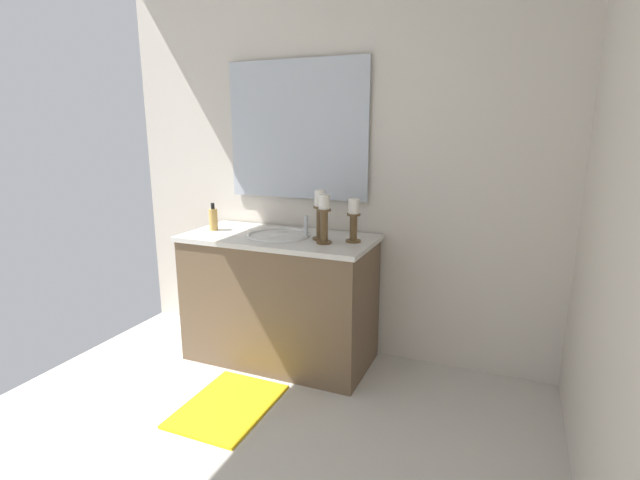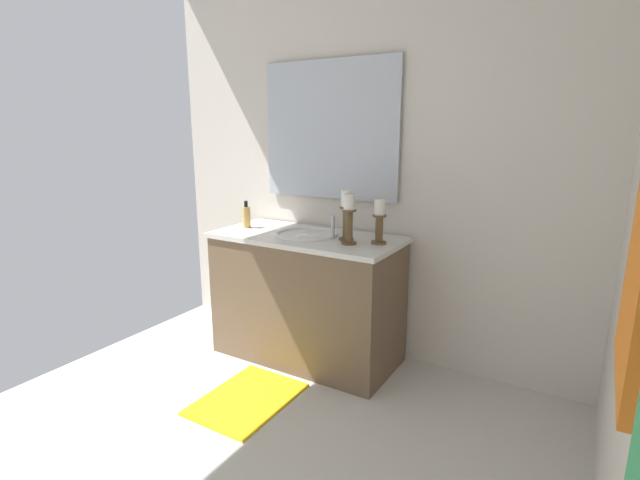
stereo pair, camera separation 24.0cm
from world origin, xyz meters
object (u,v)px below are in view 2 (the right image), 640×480
sink_basin (307,241)px  mirror (329,130)px  candle_holder_mid (346,214)px  soap_bottle (246,217)px  candle_holder_short (349,218)px  candle_holder_tall (379,221)px  bath_mat (247,399)px  vanity_cabinet (307,297)px

sink_basin → mirror: 0.73m
candle_holder_mid → soap_bottle: candle_holder_mid is taller
candle_holder_short → soap_bottle: (-0.06, -0.80, -0.08)m
sink_basin → candle_holder_tall: size_ratio=1.57×
sink_basin → bath_mat: bearing=-0.1°
mirror → vanity_cabinet: bearing=-0.0°
candle_holder_mid → bath_mat: candle_holder_mid is taller
candle_holder_tall → soap_bottle: bearing=-87.6°
sink_basin → mirror: (-0.28, -0.00, 0.68)m
vanity_cabinet → sink_basin: bearing=90.0°
candle_holder_short → bath_mat: 1.16m
sink_basin → vanity_cabinet: bearing=-90.0°
mirror → candle_holder_short: bearing=43.5°
candle_holder_short → vanity_cabinet: bearing=-102.4°
bath_mat → candle_holder_mid: bearing=156.3°
candle_holder_tall → candle_holder_mid: candle_holder_mid is taller
sink_basin → candle_holder_tall: bearing=92.8°
bath_mat → mirror: bearing=180.0°
candle_holder_short → soap_bottle: size_ratio=1.59×
vanity_cabinet → sink_basin: 0.37m
vanity_cabinet → candle_holder_tall: bearing=92.8°
mirror → soap_bottle: bearing=-57.7°
sink_basin → soap_bottle: (0.02, -0.47, 0.11)m
soap_bottle → candle_holder_short: bearing=85.9°
vanity_cabinet → candle_holder_short: (0.07, 0.34, 0.56)m
candle_holder_tall → candle_holder_short: (0.10, -0.15, 0.02)m
sink_basin → candle_holder_short: (0.07, 0.34, 0.19)m
candle_holder_tall → vanity_cabinet: bearing=-87.2°
vanity_cabinet → mirror: size_ratio=1.24×
sink_basin → soap_bottle: soap_bottle is taller
candle_holder_short → soap_bottle: candle_holder_short is taller
candle_holder_short → mirror: bearing=-136.5°
soap_bottle → vanity_cabinet: bearing=92.0°
vanity_cabinet → soap_bottle: 0.67m
candle_holder_short → candle_holder_mid: 0.10m
mirror → candle_holder_tall: bearing=62.0°
candle_holder_short → candle_holder_tall: bearing=123.9°
candle_holder_mid → candle_holder_short: bearing=36.4°
vanity_cabinet → candle_holder_short: candle_holder_short is taller
candle_holder_short → soap_bottle: bearing=-94.1°
mirror → soap_bottle: mirror is taller
mirror → candle_holder_mid: bearing=45.3°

